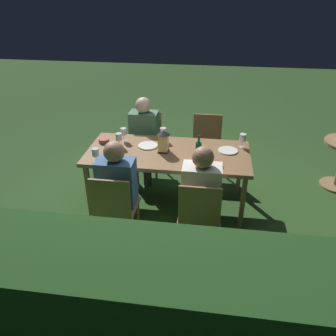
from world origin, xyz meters
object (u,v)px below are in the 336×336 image
at_px(person_in_blue, 119,184).
at_px(chair_side_right_a, 199,214).
at_px(potted_plant_corner, 219,267).
at_px(plate_a, 228,151).
at_px(wine_glass_e, 119,137).
at_px(wine_glass_d, 95,153).
at_px(wine_glass_a, 163,132).
at_px(person_in_cream, 201,190).
at_px(lantern_centerpiece, 163,140).
at_px(green_bottle_on_table, 198,150).
at_px(potted_plant_by_hedge, 330,271).
at_px(wine_glass_c, 243,138).
at_px(bowl_bread, 104,140).
at_px(wine_glass_b, 123,132).
at_px(plate_b, 148,146).
at_px(person_in_green, 143,135).
at_px(bowl_olives, 215,164).
at_px(dining_table, 168,156).
at_px(chair_side_right_b, 115,207).
at_px(chair_side_left_b, 146,140).
at_px(chair_side_left_a, 206,143).

relative_size(person_in_blue, chair_side_right_a, 1.32).
bearing_deg(potted_plant_corner, chair_side_right_a, -72.22).
bearing_deg(plate_a, wine_glass_e, 2.06).
distance_m(wine_glass_d, plate_a, 1.53).
distance_m(wine_glass_a, wine_glass_d, 0.93).
height_order(person_in_cream, lantern_centerpiece, person_in_cream).
bearing_deg(green_bottle_on_table, potted_plant_by_hedge, 133.31).
relative_size(plate_a, potted_plant_corner, 0.32).
bearing_deg(green_bottle_on_table, lantern_centerpiece, -18.68).
distance_m(wine_glass_c, bowl_bread, 1.69).
height_order(lantern_centerpiece, wine_glass_d, lantern_centerpiece).
relative_size(wine_glass_d, plate_a, 0.73).
bearing_deg(wine_glass_b, plate_b, 160.60).
bearing_deg(person_in_green, bowl_olives, 137.29).
height_order(person_in_cream, green_bottle_on_table, person_in_cream).
bearing_deg(plate_b, wine_glass_a, -129.72).
relative_size(green_bottle_on_table, wine_glass_a, 1.72).
xyz_separation_m(person_in_blue, lantern_centerpiece, (-0.38, -0.64, 0.24)).
height_order(green_bottle_on_table, plate_b, green_bottle_on_table).
bearing_deg(wine_glass_a, wine_glass_b, 8.93).
relative_size(dining_table, wine_glass_b, 11.30).
bearing_deg(potted_plant_by_hedge, plate_b, -39.74).
xyz_separation_m(person_in_cream, wine_glass_e, (1.03, -0.70, 0.21)).
xyz_separation_m(plate_a, potted_plant_by_hedge, (-0.83, 1.48, -0.31)).
bearing_deg(chair_side_right_a, chair_side_right_b, 0.00).
bearing_deg(chair_side_right_a, bowl_bread, -38.06).
distance_m(chair_side_left_b, plate_a, 1.36).
distance_m(person_in_blue, bowl_bread, 0.89).
xyz_separation_m(chair_side_left_a, wine_glass_b, (1.02, 0.60, 0.36)).
relative_size(chair_side_left_b, plate_b, 3.65).
xyz_separation_m(person_in_blue, plate_a, (-1.13, -0.75, 0.10)).
bearing_deg(bowl_bread, person_in_blue, 116.59).
bearing_deg(wine_glass_a, wine_glass_e, 25.78).
relative_size(chair_side_right_a, wine_glass_c, 5.15).
bearing_deg(chair_side_right_a, green_bottle_on_table, -84.29).
xyz_separation_m(green_bottle_on_table, bowl_olives, (-0.19, 0.13, -0.08)).
bearing_deg(lantern_centerpiece, plate_b, -27.92).
bearing_deg(potted_plant_corner, wine_glass_c, -97.80).
distance_m(chair_side_right_b, bowl_olives, 1.16).
height_order(lantern_centerpiece, wine_glass_a, lantern_centerpiece).
bearing_deg(chair_side_right_a, bowl_olives, -102.17).
distance_m(person_in_cream, plate_a, 0.80).
height_order(lantern_centerpiece, wine_glass_b, lantern_centerpiece).
relative_size(chair_side_left_a, chair_side_right_b, 1.00).
height_order(chair_side_right_b, wine_glass_e, wine_glass_e).
xyz_separation_m(chair_side_right_b, wine_glass_d, (0.32, -0.46, 0.36)).
bearing_deg(potted_plant_by_hedge, person_in_green, -45.75).
xyz_separation_m(chair_side_right_b, wine_glass_b, (0.16, -1.06, 0.36)).
distance_m(wine_glass_a, plate_a, 0.83).
height_order(dining_table, wine_glass_c, wine_glass_c).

